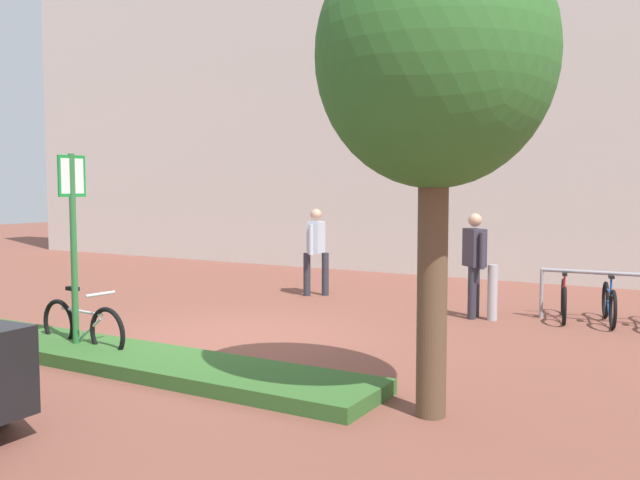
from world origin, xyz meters
The scene contains 10 objects.
ground_plane centered at (0.00, 0.00, 0.00)m, with size 60.00×60.00×0.00m, color brown.
building_facade centered at (0.00, 8.54, 5.00)m, with size 28.00×1.20×10.00m, color silver.
planter_strip centered at (-0.45, -1.79, 0.08)m, with size 7.00×1.10×0.16m, color #336028.
tree_sidewalk centered at (3.60, -1.70, 3.29)m, with size 2.18×2.18×4.53m.
parking_sign_post centered at (-1.14, -1.79, 1.67)m, with size 0.10×0.36×2.56m.
bike_at_sign centered at (-1.15, -1.68, 0.35)m, with size 1.68×0.42×0.86m.
bike_rack_cluster centered at (4.45, 3.83, 0.35)m, with size 2.11×1.55×0.83m.
bollard_steel centered at (2.78, 3.18, 0.45)m, with size 0.16×0.16×0.90m, color #ADADB2.
person_casual_tan centered at (-0.96, 3.93, 0.98)m, with size 0.43×0.60×1.72m.
person_suited_navy centered at (2.46, 3.23, 0.98)m, with size 0.46×0.46×1.72m.
Camera 1 is at (5.85, -7.64, 2.14)m, focal length 38.38 mm.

